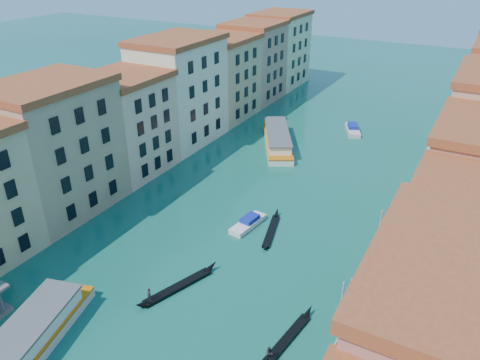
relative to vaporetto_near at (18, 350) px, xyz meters
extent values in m
cube|color=tan|center=(-19.13, 23.88, 8.11)|extent=(12.00, 17.00, 19.00)
cube|color=#994121|center=(-19.13, 23.88, 18.11)|extent=(12.80, 17.40, 1.00)
cube|color=#DCB590|center=(-19.13, 39.38, 6.86)|extent=(12.00, 14.00, 16.50)
cube|color=#994121|center=(-19.13, 39.38, 15.61)|extent=(12.80, 14.40, 1.00)
cube|color=beige|center=(-19.13, 55.38, 8.61)|extent=(12.00, 18.00, 20.00)
cube|color=#994121|center=(-19.13, 55.38, 19.11)|extent=(12.80, 18.40, 1.00)
cube|color=tan|center=(-19.13, 72.38, 7.36)|extent=(12.00, 16.00, 17.50)
cube|color=#994121|center=(-19.13, 72.38, 16.61)|extent=(12.80, 16.40, 1.00)
cube|color=tan|center=(-19.13, 87.88, 7.86)|extent=(12.00, 15.00, 18.50)
cube|color=#994121|center=(-19.13, 87.88, 17.61)|extent=(12.80, 15.40, 1.00)
cube|color=beige|center=(-19.13, 103.88, 8.11)|extent=(12.00, 17.00, 19.00)
cube|color=#994121|center=(-19.13, 103.88, 18.11)|extent=(12.80, 17.40, 1.00)
cube|color=#994121|center=(36.87, 7.88, 18.11)|extent=(12.80, 17.40, 1.00)
cube|color=#CFAA86|center=(36.87, 23.38, 6.86)|extent=(12.00, 14.00, 16.50)
cube|color=#A4634C|center=(36.87, 38.38, 7.61)|extent=(12.00, 16.00, 18.00)
cube|color=#AEA58C|center=(28.87, 49.38, -0.89)|extent=(4.00, 140.00, 1.00)
cube|color=maroon|center=(29.07, 23.38, 1.61)|extent=(3.20, 12.60, 0.25)
cylinder|color=#58585A|center=(27.67, 19.18, 0.11)|extent=(0.12, 0.12, 3.00)
cylinder|color=#58585A|center=(27.67, 27.58, 0.11)|extent=(0.12, 0.12, 3.00)
cylinder|color=brown|center=(25.37, 23.38, -0.09)|extent=(0.24, 0.24, 3.20)
cylinder|color=brown|center=(25.97, 24.38, -0.09)|extent=(0.24, 0.24, 3.20)
cylinder|color=brown|center=(26.57, 25.38, -0.09)|extent=(0.24, 0.24, 3.20)
cylinder|color=brown|center=(25.37, 41.38, -0.09)|extent=(0.24, 0.24, 3.20)
cylinder|color=brown|center=(25.97, 42.38, -0.09)|extent=(0.24, 0.24, 3.20)
cylinder|color=brown|center=(26.57, 43.38, -0.09)|extent=(0.24, 0.24, 3.20)
cube|color=silver|center=(0.00, 0.00, -0.77)|extent=(9.86, 21.26, 1.25)
cube|color=white|center=(0.00, 0.00, 0.58)|extent=(8.29, 17.11, 1.66)
cube|color=#58585A|center=(0.00, 0.00, 1.57)|extent=(8.72, 17.70, 0.26)
cube|color=orange|center=(0.00, 0.00, -0.20)|extent=(9.91, 21.27, 0.26)
cube|color=white|center=(-0.61, 62.46, -0.77)|extent=(14.06, 20.46, 1.25)
cube|color=white|center=(-0.61, 62.46, 0.58)|extent=(11.61, 16.57, 1.66)
cube|color=#58585A|center=(-0.61, 62.46, 1.57)|extent=(12.14, 17.17, 0.26)
cube|color=orange|center=(-0.61, 62.46, -0.20)|extent=(14.11, 20.49, 0.26)
cube|color=black|center=(7.42, 16.31, -1.16)|extent=(4.16, 9.10, 0.46)
cone|color=black|center=(9.14, 21.15, -0.77)|extent=(1.56, 2.26, 1.73)
cone|color=black|center=(5.70, 11.46, -0.88)|extent=(1.44, 1.92, 1.52)
imported|color=#2D2429|center=(6.12, 12.62, -0.09)|extent=(0.75, 0.62, 1.77)
cube|color=black|center=(22.16, 15.00, -1.19)|extent=(2.08, 8.24, 0.41)
cone|color=black|center=(22.76, 19.51, -0.84)|extent=(1.05, 1.92, 1.53)
imported|color=#2B2228|center=(21.70, 11.58, -0.24)|extent=(0.83, 0.69, 1.57)
cube|color=black|center=(12.03, 32.65, -1.19)|extent=(3.03, 8.22, 0.41)
cone|color=black|center=(10.89, 37.08, -0.84)|extent=(1.26, 1.98, 1.54)
cone|color=black|center=(13.17, 28.22, -0.93)|extent=(1.18, 1.68, 1.35)
cube|color=white|center=(8.38, 32.48, -1.01)|extent=(2.99, 6.90, 0.76)
cube|color=#1325A1|center=(8.45, 32.95, -0.34)|extent=(2.09, 3.07, 0.67)
cube|color=silver|center=(10.87, 76.83, -0.95)|extent=(5.35, 8.10, 0.89)
cube|color=#1325A1|center=(10.64, 77.34, -0.17)|extent=(3.16, 3.85, 0.78)
camera|label=1|loc=(34.95, -18.71, 35.72)|focal=35.00mm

